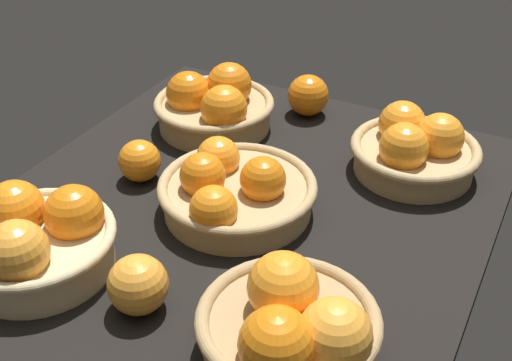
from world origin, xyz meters
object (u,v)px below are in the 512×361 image
object	(u,v)px
basket_far_right	(292,327)
basket_far_left	(414,148)
loose_orange_front_gap	(140,161)
loose_orange_back_gap	(138,285)
basket_near_left	(214,106)
loose_orange_side_gap	(308,95)
basket_near_right	(36,240)
basket_center	(234,190)

from	to	relation	value
basket_far_right	basket_far_left	distance (cm)	45.08
loose_orange_front_gap	loose_orange_back_gap	world-z (taller)	loose_orange_back_gap
basket_near_left	loose_orange_side_gap	bearing A→B (deg)	134.99
basket_near_right	basket_far_left	bearing A→B (deg)	141.14
basket_near_right	loose_orange_side_gap	size ratio (longest dim) A/B	2.75
basket_far_right	basket_center	size ratio (longest dim) A/B	0.89
loose_orange_front_gap	loose_orange_back_gap	xyz separation A→B (cm)	(23.90, 17.10, 0.40)
basket_center	loose_orange_back_gap	bearing A→B (deg)	-1.18
basket_far_right	loose_orange_front_gap	world-z (taller)	basket_far_right
basket_center	basket_near_left	bearing A→B (deg)	-143.05
basket_far_left	basket_near_right	size ratio (longest dim) A/B	0.99
basket_far_left	basket_near_right	xyz separation A→B (cm)	(46.30, -37.31, 0.38)
basket_near_left	basket_far_left	size ratio (longest dim) A/B	1.04
basket_near_right	basket_near_left	bearing A→B (deg)	178.51
loose_orange_front_gap	loose_orange_back_gap	bearing A→B (deg)	35.59
basket_near_left	loose_orange_side_gap	world-z (taller)	basket_near_left
basket_far_right	basket_far_left	world-z (taller)	basket_far_right
basket_center	basket_near_right	xyz separation A→B (cm)	(23.07, -16.78, 0.89)
basket_far_left	basket_center	bearing A→B (deg)	-41.46
basket_center	loose_orange_front_gap	xyz separation A→B (cm)	(-0.67, -17.58, -0.34)
basket_far_left	loose_orange_front_gap	distance (cm)	44.29
basket_far_right	basket_near_left	bearing A→B (deg)	-140.47
basket_far_left	loose_orange_back_gap	world-z (taller)	basket_far_left
basket_far_right	basket_center	world-z (taller)	basket_far_right
basket_far_right	loose_orange_back_gap	distance (cm)	20.09
basket_far_left	basket_near_right	distance (cm)	59.47
loose_orange_back_gap	loose_orange_side_gap	xyz separation A→B (cm)	(-56.87, -2.33, 0.07)
basket_near_left	loose_orange_front_gap	xyz separation A→B (cm)	(20.13, -1.94, -1.09)
basket_near_left	basket_far_right	bearing A→B (deg)	39.53
basket_near_right	loose_orange_side_gap	distance (cm)	58.41
basket_far_left	loose_orange_front_gap	size ratio (longest dim) A/B	3.08
basket_far_left	loose_orange_back_gap	xyz separation A→B (cm)	(46.47, -21.00, -0.45)
basket_far_left	basket_center	world-z (taller)	basket_far_left
basket_near_left	loose_orange_back_gap	size ratio (longest dim) A/B	2.86
loose_orange_side_gap	basket_near_left	bearing A→B (deg)	-45.01
basket_far_left	loose_orange_side_gap	size ratio (longest dim) A/B	2.71
loose_orange_front_gap	basket_far_right	bearing A→B (deg)	58.77
loose_orange_back_gap	basket_near_right	bearing A→B (deg)	-90.57
basket_near_right	loose_orange_front_gap	size ratio (longest dim) A/B	3.13
loose_orange_side_gap	loose_orange_front_gap	bearing A→B (deg)	-24.14
basket_near_left	basket_far_left	world-z (taller)	basket_near_left
loose_orange_side_gap	basket_near_right	bearing A→B (deg)	-13.85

